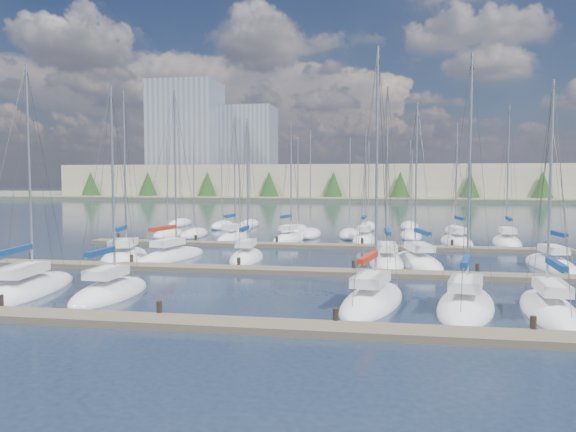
% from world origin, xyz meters
% --- Properties ---
extents(ground, '(400.00, 400.00, 0.00)m').
position_xyz_m(ground, '(0.00, 60.00, 0.00)').
color(ground, '#212D42').
rests_on(ground, ground).
extents(dock_near, '(44.00, 1.93, 1.10)m').
position_xyz_m(dock_near, '(0.00, 2.01, 0.15)').
color(dock_near, '#6B5E4C').
rests_on(dock_near, ground).
extents(dock_mid, '(44.00, 1.93, 1.10)m').
position_xyz_m(dock_mid, '(0.00, 16.01, 0.15)').
color(dock_mid, '#6B5E4C').
rests_on(dock_mid, ground).
extents(dock_far, '(44.00, 1.93, 1.10)m').
position_xyz_m(dock_far, '(0.00, 30.01, 0.15)').
color(dock_far, '#6B5E4C').
rests_on(dock_far, ground).
extents(sailboat_m, '(3.12, 7.93, 11.00)m').
position_xyz_m(sailboat_m, '(17.80, 21.66, 0.18)').
color(sailboat_m, white).
rests_on(sailboat_m, ground).
extents(sailboat_p, '(2.59, 6.94, 11.90)m').
position_xyz_m(sailboat_p, '(4.04, 35.40, 0.19)').
color(sailboat_p, white).
rests_on(sailboat_p, ground).
extents(sailboat_q, '(3.53, 7.53, 10.77)m').
position_xyz_m(sailboat_q, '(12.95, 35.51, 0.17)').
color(sailboat_q, white).
rests_on(sailboat_q, ground).
extents(sailboat_i, '(4.28, 8.93, 14.05)m').
position_xyz_m(sailboat_i, '(-10.56, 20.93, 0.19)').
color(sailboat_i, white).
rests_on(sailboat_i, ground).
extents(sailboat_e, '(4.21, 8.68, 13.25)m').
position_xyz_m(sailboat_e, '(9.99, 7.37, 0.18)').
color(sailboat_e, white).
rests_on(sailboat_e, ground).
extents(sailboat_k, '(3.00, 9.32, 13.89)m').
position_xyz_m(sailboat_k, '(6.18, 21.14, 0.19)').
color(sailboat_k, white).
rests_on(sailboat_k, ground).
extents(sailboat_b, '(4.22, 10.25, 13.50)m').
position_xyz_m(sailboat_b, '(-13.73, 7.22, 0.17)').
color(sailboat_b, white).
rests_on(sailboat_b, ground).
extents(sailboat_c, '(2.77, 7.18, 12.12)m').
position_xyz_m(sailboat_c, '(-8.68, 7.25, 0.18)').
color(sailboat_c, white).
rests_on(sailboat_c, ground).
extents(sailboat_j, '(2.78, 6.91, 11.69)m').
position_xyz_m(sailboat_j, '(-4.57, 21.43, 0.19)').
color(sailboat_j, white).
rests_on(sailboat_j, ground).
extents(sailboat_d, '(4.26, 8.81, 13.81)m').
position_xyz_m(sailboat_d, '(5.45, 7.67, 0.18)').
color(sailboat_d, white).
rests_on(sailboat_d, ground).
extents(sailboat_n, '(2.79, 7.45, 13.32)m').
position_xyz_m(sailboat_n, '(-9.41, 35.05, 0.20)').
color(sailboat_n, white).
rests_on(sailboat_n, ground).
extents(sailboat_o, '(3.56, 6.99, 12.75)m').
position_xyz_m(sailboat_o, '(-3.55, 35.09, 0.20)').
color(sailboat_o, white).
rests_on(sailboat_o, ground).
extents(sailboat_l, '(4.65, 8.79, 12.72)m').
position_xyz_m(sailboat_l, '(8.46, 21.38, 0.18)').
color(sailboat_l, white).
rests_on(sailboat_l, ground).
extents(sailboat_h, '(5.04, 8.87, 13.96)m').
position_xyz_m(sailboat_h, '(-14.11, 20.11, 0.18)').
color(sailboat_h, white).
rests_on(sailboat_h, ground).
extents(sailboat_r, '(3.26, 8.86, 14.15)m').
position_xyz_m(sailboat_r, '(17.70, 35.96, 0.19)').
color(sailboat_r, white).
rests_on(sailboat_r, ground).
extents(sailboat_f, '(2.72, 8.25, 11.79)m').
position_xyz_m(sailboat_f, '(13.75, 7.04, 0.18)').
color(sailboat_f, white).
rests_on(sailboat_f, ground).
extents(distant_boats, '(36.93, 20.75, 13.30)m').
position_xyz_m(distant_boats, '(-4.34, 43.76, 0.29)').
color(distant_boats, '#9EA0A5').
rests_on(distant_boats, ground).
extents(shoreline, '(400.00, 60.00, 38.00)m').
position_xyz_m(shoreline, '(-13.29, 149.77, 7.44)').
color(shoreline, '#666B51').
rests_on(shoreline, ground).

